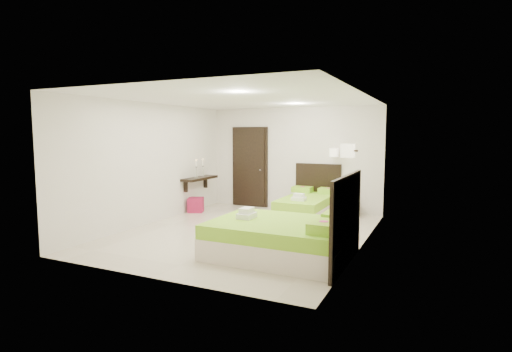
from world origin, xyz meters
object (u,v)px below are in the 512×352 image
at_px(bed_double, 285,237).
at_px(bed_single, 308,205).
at_px(ottoman, 196,205).
at_px(nightstand, 346,208).

bearing_deg(bed_double, bed_single, 100.98).
bearing_deg(bed_double, ottoman, 143.26).
relative_size(bed_double, ottoman, 5.97).
xyz_separation_m(bed_single, ottoman, (-2.74, -0.51, -0.11)).
height_order(bed_double, nightstand, bed_double).
distance_m(nightstand, ottoman, 3.67).
bearing_deg(bed_single, nightstand, 34.89).
relative_size(bed_double, nightstand, 4.75).
bearing_deg(ottoman, bed_single, 10.52).
bearing_deg(nightstand, bed_single, -145.75).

